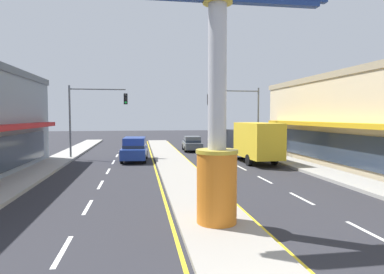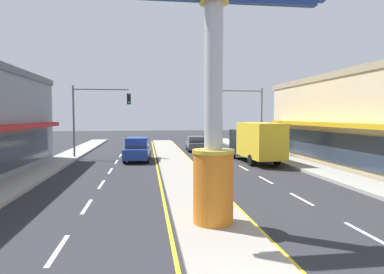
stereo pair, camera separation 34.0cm
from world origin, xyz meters
The scene contains 10 objects.
median_strip centered at (0.00, 18.00, 0.07)m, with size 2.51×52.00×0.14m, color gray.
sidewalk_left centered at (-8.99, 16.00, 0.09)m, with size 2.27×60.00×0.18m, color #9E9B93.
sidewalk_right centered at (8.99, 16.00, 0.09)m, with size 2.27×60.00×0.18m, color #9E9B93.
lane_markings centered at (0.00, 16.65, 0.00)m, with size 9.25×52.00×0.01m.
district_sign centered at (0.00, 6.11, 4.32)m, with size 7.40×1.38×8.62m.
traffic_light_left_side centered at (-6.49, 24.80, 4.25)m, with size 4.86×0.46×6.20m.
traffic_light_right_side centered at (6.49, 24.83, 4.25)m, with size 4.86×0.46×6.20m.
box_truck_near_right_lane centered at (6.30, 20.51, 1.69)m, with size 2.55×7.01×3.12m.
suv_far_right_lane centered at (-2.90, 22.89, 0.98)m, with size 2.16×4.70×1.90m.
sedan_near_left_lane centered at (2.90, 29.82, 0.79)m, with size 1.99×4.38×1.53m.
Camera 1 is at (-2.47, -4.43, 3.63)m, focal length 31.27 mm.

